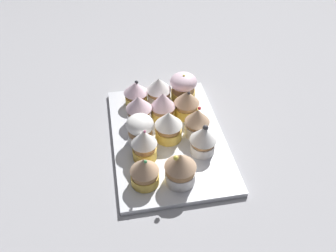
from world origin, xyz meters
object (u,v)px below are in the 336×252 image
cupcake_0 (136,93)px  cupcake_1 (139,109)px  cupcake_10 (187,103)px  cupcake_9 (183,86)px  cupcake_2 (140,129)px  cupcake_12 (203,139)px  cupcake_4 (144,171)px  cupcake_6 (165,105)px  cupcake_3 (144,144)px  cupcake_11 (197,122)px  cupcake_8 (178,168)px  baking_tray (168,137)px  cupcake_7 (168,125)px  cupcake_5 (159,90)px

cupcake_0 → cupcake_1: (7.01, -0.08, 0.48)cm
cupcake_10 → cupcake_9: bearing=174.9°
cupcake_1 → cupcake_2: size_ratio=1.02×
cupcake_12 → cupcake_4: bearing=-64.6°
cupcake_0 → cupcake_12: bearing=32.2°
cupcake_6 → cupcake_9: cupcake_9 is taller
cupcake_0 → cupcake_1: bearing=-0.6°
cupcake_2 → cupcake_3: size_ratio=0.92×
cupcake_2 → cupcake_11: (-0.06, 12.98, 0.02)cm
cupcake_3 → cupcake_9: 22.94cm
cupcake_10 → cupcake_3: bearing=-44.1°
cupcake_4 → cupcake_6: size_ratio=0.97×
cupcake_3 → cupcake_1: bearing=178.4°
cupcake_6 → cupcake_8: bearing=-2.5°
cupcake_2 → cupcake_9: bearing=137.8°
cupcake_9 → cupcake_12: same height
cupcake_3 → cupcake_11: 13.76cm
cupcake_2 → cupcake_9: size_ratio=0.97×
cupcake_2 → baking_tray: bearing=96.5°
cupcake_0 → cupcake_4: cupcake_4 is taller
cupcake_2 → cupcake_8: cupcake_8 is taller
cupcake_10 → cupcake_6: bearing=-90.9°
cupcake_1 → cupcake_8: (19.90, 5.34, 0.09)cm
cupcake_2 → cupcake_4: size_ratio=1.02×
cupcake_7 → cupcake_8: size_ratio=0.93×
cupcake_3 → cupcake_6: size_ratio=1.07×
cupcake_7 → cupcake_11: 6.80cm
baking_tray → cupcake_4: size_ratio=5.44×
cupcake_8 → cupcake_9: bearing=165.7°
cupcake_5 → cupcake_8: 26.47cm
cupcake_0 → cupcake_9: (-0.07, 12.15, 0.40)cm
cupcake_3 → cupcake_7: bearing=130.7°
baking_tray → cupcake_5: (-12.86, 0.06, 4.37)cm
cupcake_1 → cupcake_11: (6.97, 12.41, -0.09)cm
cupcake_6 → cupcake_10: cupcake_10 is taller
baking_tray → cupcake_0: 15.03cm
cupcake_1 → cupcake_11: 14.24cm
cupcake_4 → cupcake_9: size_ratio=0.95×
baking_tray → cupcake_11: cupcake_11 is taller
baking_tray → cupcake_5: cupcake_5 is taller
baking_tray → cupcake_8: cupcake_8 is taller
cupcake_3 → cupcake_5: size_ratio=1.08×
cupcake_4 → cupcake_10: (-19.31, 12.86, 0.24)cm
cupcake_8 → cupcake_7: bearing=178.8°
cupcake_5 → cupcake_12: 20.21cm
cupcake_12 → cupcake_2: bearing=-113.1°
cupcake_0 → cupcake_8: cupcake_8 is taller
cupcake_9 → cupcake_0: bearing=-89.7°
cupcake_8 → cupcake_10: bearing=162.7°
cupcake_3 → cupcake_12: cupcake_3 is taller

